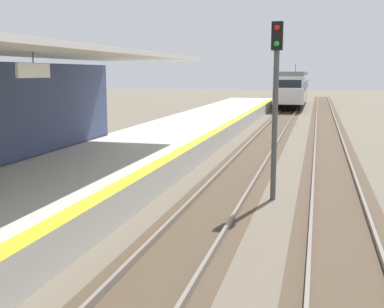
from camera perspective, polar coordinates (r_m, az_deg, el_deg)
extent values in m
cube|color=#B7B5AD|center=(17.57, -9.74, -1.51)|extent=(5.00, 80.00, 0.90)
cube|color=yellow|center=(16.70, -2.72, -0.37)|extent=(0.50, 80.00, 0.01)
cube|color=white|center=(12.76, -18.08, 9.29)|extent=(0.08, 1.40, 0.36)
cylinder|color=#333333|center=(12.77, -18.16, 10.70)|extent=(0.03, 0.03, 0.27)
cube|color=#4C3D2D|center=(20.25, 6.49, -1.25)|extent=(2.34, 120.00, 0.01)
cube|color=slate|center=(20.35, 4.49, -0.94)|extent=(0.08, 120.00, 0.15)
cube|color=slate|center=(20.15, 8.52, -1.12)|extent=(0.08, 120.00, 0.15)
cube|color=#4C3D2D|center=(20.08, 16.14, -1.66)|extent=(2.34, 120.00, 0.01)
cube|color=slate|center=(20.05, 14.10, -1.36)|extent=(0.08, 120.00, 0.15)
cube|color=slate|center=(20.10, 18.20, -1.52)|extent=(0.08, 120.00, 0.15)
cube|color=silver|center=(56.50, 11.79, 7.61)|extent=(2.90, 18.00, 2.70)
cube|color=slate|center=(56.47, 11.85, 9.20)|extent=(2.67, 18.00, 0.44)
cube|color=black|center=(47.48, 11.27, 7.78)|extent=(2.32, 0.06, 1.21)
cube|color=silver|center=(46.74, 11.18, 6.69)|extent=(2.78, 1.60, 1.49)
cube|color=black|center=(56.44, 13.30, 7.96)|extent=(0.04, 15.84, 0.86)
cylinder|color=#333333|center=(60.07, 12.04, 9.84)|extent=(0.06, 0.06, 0.90)
cube|color=black|center=(50.75, 11.40, 5.49)|extent=(2.17, 2.20, 0.72)
cube|color=black|center=(62.41, 12.01, 6.19)|extent=(2.17, 2.20, 0.72)
cylinder|color=#4C4C4C|center=(14.50, 9.67, 3.18)|extent=(0.16, 0.16, 4.40)
cube|color=black|center=(14.46, 9.96, 13.47)|extent=(0.32, 0.24, 0.80)
sphere|color=red|center=(14.33, 9.94, 14.39)|extent=(0.16, 0.16, 0.16)
sphere|color=green|center=(14.30, 9.89, 12.64)|extent=(0.16, 0.16, 0.16)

